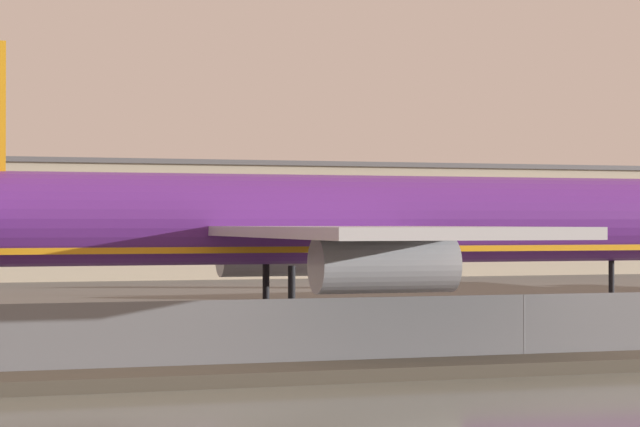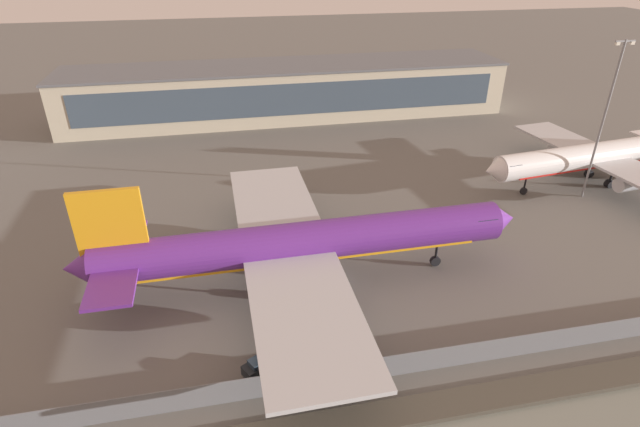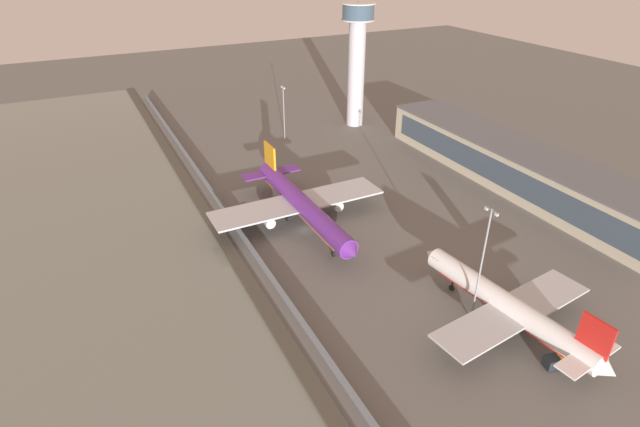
{
  "view_description": "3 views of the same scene",
  "coord_description": "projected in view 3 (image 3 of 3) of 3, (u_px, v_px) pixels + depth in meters",
  "views": [
    {
      "loc": [
        -23.64,
        -63.67,
        5.66
      ],
      "look_at": [
        -4.22,
        -0.48,
        6.18
      ],
      "focal_mm": 70.0,
      "sensor_mm": 36.0,
      "label": 1
    },
    {
      "loc": [
        -11.51,
        -48.68,
        36.95
      ],
      "look_at": [
        1.1,
        12.22,
        2.97
      ],
      "focal_mm": 28.0,
      "sensor_mm": 36.0,
      "label": 2
    },
    {
      "loc": [
        99.97,
        -45.77,
        66.02
      ],
      "look_at": [
        -0.39,
        4.49,
        3.41
      ],
      "focal_mm": 28.0,
      "sensor_mm": 36.0,
      "label": 3
    }
  ],
  "objects": [
    {
      "name": "baggage_tug",
      "position": [
        244.0,
        220.0,
        130.57
      ],
      "size": [
        3.57,
        2.96,
        1.8
      ],
      "color": "#1E2328",
      "rests_on": "ground"
    },
    {
      "name": "apron_light_mast_apron_west",
      "position": [
        284.0,
        110.0,
        179.31
      ],
      "size": [
        3.2,
        0.4,
        19.9
      ],
      "color": "gray",
      "rests_on": "ground"
    },
    {
      "name": "ops_van",
      "position": [
        558.0,
        361.0,
        86.88
      ],
      "size": [
        3.09,
        5.51,
        2.48
      ],
      "color": "#1E2328",
      "rests_on": "ground"
    },
    {
      "name": "passenger_jet_white_red",
      "position": [
        508.0,
        306.0,
        93.8
      ],
      "size": [
        42.68,
        36.56,
        13.29
      ],
      "color": "white",
      "rests_on": "ground"
    },
    {
      "name": "cargo_jet_purple",
      "position": [
        301.0,
        204.0,
        128.49
      ],
      "size": [
        53.86,
        46.24,
        14.86
      ],
      "color": "#602889",
      "rests_on": "ground"
    },
    {
      "name": "apron_light_mast_apron_east",
      "position": [
        482.0,
        262.0,
        91.39
      ],
      "size": [
        3.2,
        0.4,
        24.84
      ],
      "color": "gray",
      "rests_on": "ground"
    },
    {
      "name": "terminal_building",
      "position": [
        518.0,
        167.0,
        147.97
      ],
      "size": [
        102.18,
        18.65,
        12.07
      ],
      "color": "#BCB299",
      "rests_on": "ground"
    },
    {
      "name": "perimeter_fence",
      "position": [
        245.0,
        240.0,
        121.21
      ],
      "size": [
        280.0,
        0.1,
        2.66
      ],
      "color": "slate",
      "rests_on": "ground"
    },
    {
      "name": "ground_plane",
      "position": [
        305.0,
        230.0,
        128.12
      ],
      "size": [
        500.0,
        500.0,
        0.0
      ],
      "primitive_type": "plane",
      "color": "#66635E"
    },
    {
      "name": "control_tower",
      "position": [
        357.0,
        54.0,
        186.47
      ],
      "size": [
        12.73,
        12.73,
        47.58
      ],
      "color": "#ADADB2",
      "rests_on": "ground"
    },
    {
      "name": "shoreline_seawall",
      "position": [
        228.0,
        248.0,
        119.98
      ],
      "size": [
        320.0,
        3.0,
        0.5
      ],
      "color": "#474238",
      "rests_on": "ground"
    }
  ]
}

